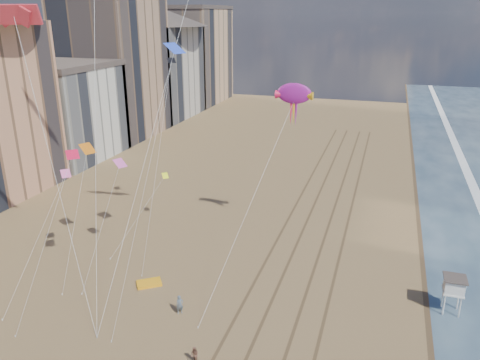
% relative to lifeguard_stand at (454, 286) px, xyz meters
% --- Properties ---
extents(wet_sand, '(260.00, 260.00, 0.00)m').
position_rel_lifeguard_stand_xyz_m(wet_sand, '(2.35, 16.13, -2.67)').
color(wet_sand, '#42301E').
rests_on(wet_sand, ground).
extents(tracks, '(7.68, 120.00, 0.01)m').
position_rel_lifeguard_stand_xyz_m(tracks, '(-14.10, 6.13, -2.67)').
color(tracks, brown).
rests_on(tracks, ground).
extents(buildings, '(34.72, 131.35, 29.00)m').
position_rel_lifeguard_stand_xyz_m(buildings, '(-62.38, 41.72, 10.88)').
color(buildings, '#C6B284').
rests_on(buildings, ground).
extents(lifeguard_stand, '(1.92, 1.92, 3.47)m').
position_rel_lifeguard_stand_xyz_m(lifeguard_stand, '(0.00, 0.00, 0.00)').
color(lifeguard_stand, silver).
rests_on(lifeguard_stand, ground).
extents(grounded_kite, '(2.77, 2.56, 0.27)m').
position_rel_lifeguard_stand_xyz_m(grounded_kite, '(-27.55, -4.17, -2.54)').
color(grounded_kite, '#FFA715').
rests_on(grounded_kite, ground).
extents(show_kite, '(4.04, 9.57, 24.66)m').
position_rel_lifeguard_stand_xyz_m(show_kite, '(-16.58, 9.24, 14.35)').
color(show_kite, '#99178A').
rests_on(show_kite, ground).
extents(kite_flyer_a, '(0.76, 0.73, 1.76)m').
position_rel_lifeguard_stand_xyz_m(kite_flyer_a, '(-22.71, -7.50, -1.80)').
color(kite_flyer_a, slate).
rests_on(kite_flyer_a, ground).
extents(kite_flyer_b, '(0.88, 0.82, 1.43)m').
position_rel_lifeguard_stand_xyz_m(kite_flyer_b, '(-19.02, -12.88, -1.96)').
color(kite_flyer_b, brown).
rests_on(kite_flyer_b, ground).
extents(small_kites, '(13.45, 17.50, 16.55)m').
position_rel_lifeguard_stand_xyz_m(small_kites, '(-31.29, -0.73, 12.08)').
color(small_kites, orange).
rests_on(small_kites, ground).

